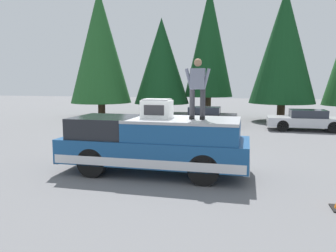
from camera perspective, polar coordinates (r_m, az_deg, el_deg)
name	(u,v)px	position (r m, az deg, el deg)	size (l,w,h in m)	color
ground_plane	(158,169)	(10.26, -1.81, -7.52)	(90.00, 90.00, 0.00)	slate
pickup_truck	(154,144)	(9.69, -2.39, -3.13)	(2.01, 5.54, 1.65)	navy
compressor_unit	(157,109)	(9.46, -1.95, 3.05)	(0.65, 0.84, 0.56)	silver
person_on_truck_bed	(198,87)	(9.23, 5.19, 6.79)	(0.29, 0.72, 1.69)	#333338
parked_car_silver	(306,120)	(19.69, 22.99, 0.96)	(1.64, 4.10, 1.16)	silver
parked_car_black	(203,116)	(20.22, 6.19, 1.69)	(1.64, 4.10, 1.16)	black
conifer_left	(284,46)	(23.67, 19.60, 13.04)	(4.36, 4.36, 8.89)	#4C3826
conifer_center_left	(209,42)	(25.74, 7.21, 14.37)	(3.68, 3.68, 9.85)	#4C3826
conifer_center_right	(162,61)	(25.53, -1.13, 11.24)	(4.23, 4.23, 7.50)	#4C3826
conifer_right	(100,46)	(25.93, -11.81, 13.46)	(4.58, 4.58, 9.62)	#4C3826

